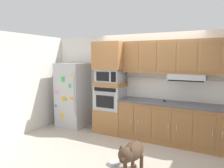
% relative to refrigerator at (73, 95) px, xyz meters
% --- Properties ---
extents(ground_plane, '(9.60, 9.60, 0.00)m').
position_rel_refrigerator_xyz_m(ground_plane, '(2.06, -0.68, -0.88)').
color(ground_plane, '#B2A899').
extents(back_kitchen_wall, '(6.20, 0.12, 2.50)m').
position_rel_refrigerator_xyz_m(back_kitchen_wall, '(2.06, 0.43, 0.37)').
color(back_kitchen_wall, silver).
rests_on(back_kitchen_wall, ground).
extents(side_panel_left, '(0.12, 7.10, 2.50)m').
position_rel_refrigerator_xyz_m(side_panel_left, '(-0.74, -0.68, 0.37)').
color(side_panel_left, silver).
rests_on(side_panel_left, ground).
extents(refrigerator, '(0.76, 0.73, 1.76)m').
position_rel_refrigerator_xyz_m(refrigerator, '(0.00, 0.00, 0.00)').
color(refrigerator, '#ADADB2').
rests_on(refrigerator, ground).
extents(oven_base_cabinet, '(0.74, 0.62, 0.60)m').
position_rel_refrigerator_xyz_m(oven_base_cabinet, '(1.15, 0.07, -0.58)').
color(oven_base_cabinet, '#996638').
rests_on(oven_base_cabinet, ground).
extents(built_in_oven, '(0.70, 0.62, 0.60)m').
position_rel_refrigerator_xyz_m(built_in_oven, '(1.15, 0.07, 0.02)').
color(built_in_oven, '#A8AAAF').
rests_on(built_in_oven, oven_base_cabinet).
extents(appliance_mid_shelf, '(0.74, 0.62, 0.10)m').
position_rel_refrigerator_xyz_m(appliance_mid_shelf, '(1.15, 0.07, 0.37)').
color(appliance_mid_shelf, '#996638').
rests_on(appliance_mid_shelf, built_in_oven).
extents(microwave, '(0.64, 0.54, 0.32)m').
position_rel_refrigerator_xyz_m(microwave, '(1.15, 0.07, 0.58)').
color(microwave, '#A8AAAF').
rests_on(microwave, appliance_mid_shelf).
extents(appliance_upper_cabinet, '(0.74, 0.62, 0.68)m').
position_rel_refrigerator_xyz_m(appliance_upper_cabinet, '(1.15, 0.07, 1.08)').
color(appliance_upper_cabinet, '#996638').
rests_on(appliance_upper_cabinet, microwave).
extents(lower_cabinet_run, '(2.98, 0.63, 0.88)m').
position_rel_refrigerator_xyz_m(lower_cabinet_run, '(3.02, 0.07, -0.44)').
color(lower_cabinet_run, '#996638').
rests_on(lower_cabinet_run, ground).
extents(countertop_slab, '(3.02, 0.64, 0.04)m').
position_rel_refrigerator_xyz_m(countertop_slab, '(3.02, 0.07, 0.02)').
color(countertop_slab, '#4C4C51').
rests_on(countertop_slab, lower_cabinet_run).
extents(backsplash_panel, '(3.02, 0.02, 0.50)m').
position_rel_refrigerator_xyz_m(backsplash_panel, '(3.02, 0.36, 0.29)').
color(backsplash_panel, silver).
rests_on(backsplash_panel, countertop_slab).
extents(upper_cabinet_with_hood, '(2.98, 0.48, 0.88)m').
position_rel_refrigerator_xyz_m(upper_cabinet_with_hood, '(3.01, 0.19, 1.02)').
color(upper_cabinet_with_hood, '#996638').
rests_on(upper_cabinet_with_hood, backsplash_panel).
extents(screwdriver, '(0.17, 0.17, 0.03)m').
position_rel_refrigerator_xyz_m(screwdriver, '(2.54, 0.12, 0.05)').
color(screwdriver, black).
rests_on(screwdriver, countertop_slab).
extents(dog, '(0.31, 0.96, 0.62)m').
position_rel_refrigerator_xyz_m(dog, '(2.45, -1.63, -0.48)').
color(dog, '#473323').
rests_on(dog, ground).
extents(dog_food_bowl, '(0.20, 0.20, 0.06)m').
position_rel_refrigerator_xyz_m(dog_food_bowl, '(2.03, -1.44, -0.85)').
color(dog_food_bowl, '#B2B7BC').
rests_on(dog_food_bowl, ground).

